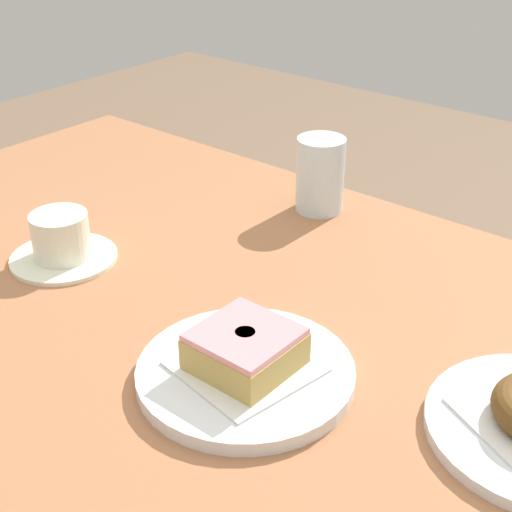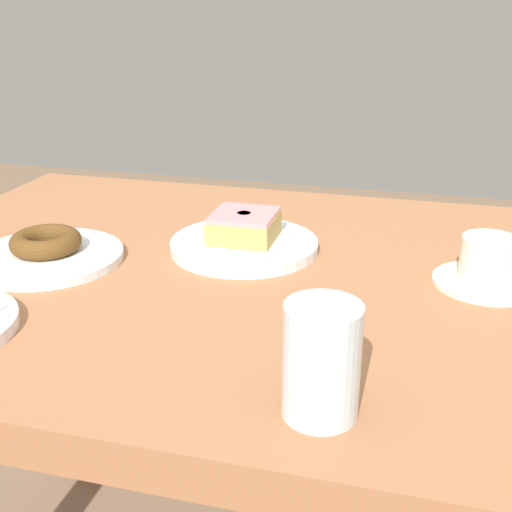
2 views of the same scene
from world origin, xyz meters
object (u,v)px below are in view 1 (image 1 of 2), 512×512
Objects in this scene: donut_glazed_square at (245,348)px; coffee_cup at (61,241)px; water_glass at (320,175)px; plate_glazed_square at (245,373)px.

donut_glazed_square is 0.35m from coffee_cup.
donut_glazed_square is 0.85× the size of water_glass.
coffee_cup is (0.35, -0.04, -0.01)m from donut_glazed_square.
coffee_cup is at bearing -6.25° from donut_glazed_square.
donut_glazed_square is at bearing 173.75° from coffee_cup.
coffee_cup is at bearing -6.25° from plate_glazed_square.
water_glass is (0.18, -0.38, 0.02)m from donut_glazed_square.
water_glass is 0.38m from coffee_cup.
water_glass is (0.18, -0.38, 0.05)m from plate_glazed_square.
plate_glazed_square is at bearing 0.00° from donut_glazed_square.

